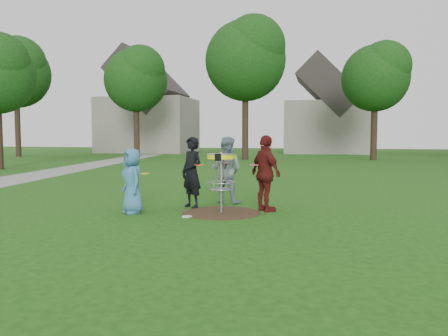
% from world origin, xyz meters
% --- Properties ---
extents(ground, '(100.00, 100.00, 0.00)m').
position_xyz_m(ground, '(0.00, 0.00, 0.00)').
color(ground, '#19470F').
rests_on(ground, ground).
extents(dirt_patch, '(1.80, 1.80, 0.01)m').
position_xyz_m(dirt_patch, '(0.00, 0.00, 0.00)').
color(dirt_patch, '#47331E').
rests_on(dirt_patch, ground).
extents(concrete_path, '(7.75, 39.92, 0.02)m').
position_xyz_m(concrete_path, '(-10.00, 8.00, 0.01)').
color(concrete_path, '#9E9E99').
rests_on(concrete_path, ground).
extents(player_blue, '(0.84, 0.84, 1.47)m').
position_xyz_m(player_blue, '(-1.96, -0.43, 0.73)').
color(player_blue, teal).
rests_on(player_blue, ground).
extents(player_black, '(0.75, 0.69, 1.72)m').
position_xyz_m(player_black, '(-0.86, 0.57, 0.86)').
color(player_black, black).
rests_on(player_black, ground).
extents(player_grey, '(0.95, 0.81, 1.72)m').
position_xyz_m(player_grey, '(-0.19, 1.48, 0.86)').
color(player_grey, gray).
rests_on(player_grey, ground).
extents(player_maroon, '(1.00, 1.06, 1.76)m').
position_xyz_m(player_maroon, '(0.96, 0.42, 0.88)').
color(player_maroon, '#591614').
rests_on(player_maroon, ground).
extents(disc_on_grass, '(0.22, 0.22, 0.02)m').
position_xyz_m(disc_on_grass, '(-0.62, -0.63, 0.01)').
color(disc_on_grass, white).
rests_on(disc_on_grass, ground).
extents(disc_golf_basket, '(0.66, 0.67, 1.38)m').
position_xyz_m(disc_golf_basket, '(0.00, -0.00, 1.02)').
color(disc_golf_basket, '#9EA0A5').
rests_on(disc_golf_basket, ground).
extents(held_discs, '(2.61, 1.79, 0.20)m').
position_xyz_m(held_discs, '(-0.44, 0.39, 1.02)').
color(held_discs, yellow).
rests_on(held_discs, ground).
extents(tree_row, '(51.20, 17.42, 9.90)m').
position_xyz_m(tree_row, '(0.44, 20.67, 6.21)').
color(tree_row, '#38281C').
rests_on(tree_row, ground).
extents(house_row, '(44.50, 10.65, 11.62)m').
position_xyz_m(house_row, '(4.78, 33.07, 4.14)').
color(house_row, gray).
rests_on(house_row, ground).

